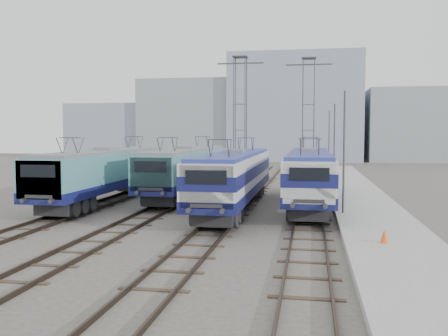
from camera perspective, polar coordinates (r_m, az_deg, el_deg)
ground at (r=27.31m, az=-4.72°, el=-5.92°), size 160.00×160.00×0.00m
platform at (r=34.49m, az=15.49°, el=-3.72°), size 4.00×70.00×0.30m
locomotive_far_left at (r=34.45m, az=-13.30°, el=-0.30°), size 2.76×17.42×3.28m
locomotive_center_left at (r=37.05m, az=-4.27°, el=0.08°), size 2.75×17.35×3.27m
locomotive_center_right at (r=30.38m, az=1.24°, el=-0.72°), size 2.72×17.17×3.23m
locomotive_far_right at (r=32.35m, az=9.77°, el=-0.46°), size 2.73×17.26×3.25m
catenary_tower_west at (r=48.54m, az=1.86°, el=6.29°), size 4.50×1.20×12.00m
catenary_tower_east at (r=50.06m, az=9.61°, el=6.17°), size 4.50×1.20×12.00m
mast_front at (r=28.10m, az=13.54°, el=1.45°), size 0.12×0.12×7.00m
mast_mid at (r=40.08m, az=12.48°, el=2.19°), size 0.12×0.12×7.00m
mast_rear at (r=52.06m, az=11.90°, el=2.60°), size 0.12×0.12×7.00m
safety_cone at (r=21.19m, az=17.86°, el=-7.39°), size 0.35×0.35×0.56m
building_west at (r=90.48m, az=-3.38°, el=5.45°), size 18.00×12.00×14.00m
building_center at (r=88.17m, az=8.15°, el=6.76°), size 22.00×14.00×18.00m
building_east at (r=89.69m, az=21.05°, el=4.57°), size 16.00×12.00×12.00m
building_far_west at (r=95.42m, az=-12.79°, el=4.08°), size 14.00×10.00×10.00m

